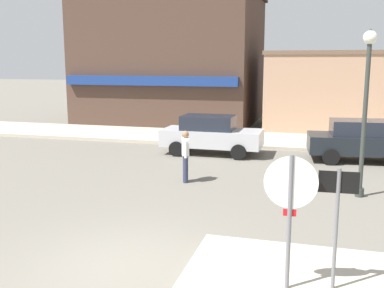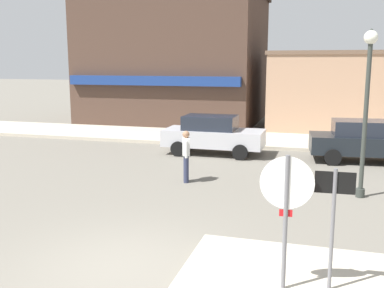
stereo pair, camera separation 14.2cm
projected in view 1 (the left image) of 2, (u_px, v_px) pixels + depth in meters
ground_plane at (126, 269)px, 8.09m from camera, size 160.00×160.00×0.00m
kerb_far at (245, 139)px, 21.33m from camera, size 80.00×4.00×0.15m
stop_sign at (290, 205)px, 6.86m from camera, size 0.82×0.08×2.30m
one_way_sign at (337, 217)px, 6.88m from camera, size 0.60×0.07×2.10m
lamp_post at (367, 89)px, 11.93m from camera, size 0.36×0.36×4.54m
parked_car_nearest at (211, 134)px, 18.14m from camera, size 4.01×1.90×1.56m
parked_car_second at (362, 140)px, 16.74m from camera, size 4.13×2.14×1.56m
pedestrian_crossing_near at (185, 155)px, 13.82m from camera, size 0.32×0.55×1.61m
building_corner_shop at (174, 58)px, 28.08m from camera, size 10.50×9.17×7.87m
building_storefront_left_near at (349, 91)px, 24.41m from camera, size 8.81×6.18×4.25m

